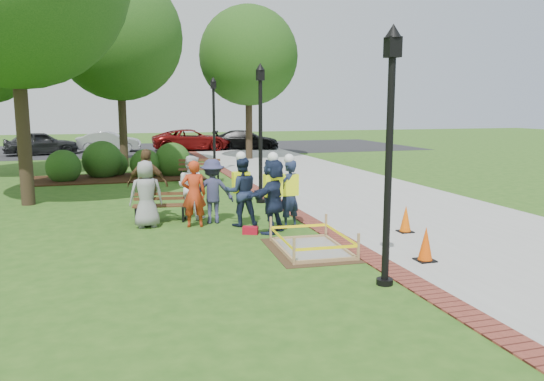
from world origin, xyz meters
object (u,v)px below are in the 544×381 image
object	(u,v)px
bench_near	(160,212)
lamp_near	(390,138)
hivis_worker_c	(241,189)
cone_front	(426,245)
wet_concrete_pad	(312,239)
hivis_worker_b	(289,192)
hivis_worker_a	(273,193)

from	to	relation	value
bench_near	lamp_near	world-z (taller)	lamp_near
lamp_near	hivis_worker_c	size ratio (longest dim) A/B	2.27
lamp_near	cone_front	bearing A→B (deg)	34.84
wet_concrete_pad	lamp_near	world-z (taller)	lamp_near
lamp_near	hivis_worker_b	world-z (taller)	lamp_near
lamp_near	hivis_worker_a	distance (m)	4.45
cone_front	wet_concrete_pad	bearing A→B (deg)	142.16
hivis_worker_b	hivis_worker_c	xyz separation A→B (m)	(-1.06, 0.59, 0.02)
cone_front	lamp_near	bearing A→B (deg)	-145.16
hivis_worker_c	wet_concrete_pad	bearing A→B (deg)	-71.67
wet_concrete_pad	hivis_worker_a	xyz separation A→B (m)	(-0.33, 1.73, 0.72)
wet_concrete_pad	cone_front	distance (m)	2.30
wet_concrete_pad	hivis_worker_b	world-z (taller)	hivis_worker_b
cone_front	bench_near	bearing A→B (deg)	131.83
lamp_near	hivis_worker_c	xyz separation A→B (m)	(-1.31, 5.04, -1.55)
wet_concrete_pad	hivis_worker_c	world-z (taller)	hivis_worker_c
cone_front	hivis_worker_a	xyz separation A→B (m)	(-2.14, 3.14, 0.62)
bench_near	cone_front	world-z (taller)	bench_near
hivis_worker_b	hivis_worker_c	bearing A→B (deg)	150.75
cone_front	hivis_worker_c	distance (m)	4.92
cone_front	lamp_near	size ratio (longest dim) A/B	0.16
bench_near	hivis_worker_b	world-z (taller)	hivis_worker_b
wet_concrete_pad	bench_near	xyz separation A→B (m)	(-2.81, 3.75, 0.00)
bench_near	lamp_near	xyz separation A→B (m)	(3.23, -6.13, 2.24)
bench_near	hivis_worker_b	distance (m)	3.50
hivis_worker_a	hivis_worker_c	bearing A→B (deg)	120.71
lamp_near	hivis_worker_b	bearing A→B (deg)	93.15
bench_near	hivis_worker_c	xyz separation A→B (m)	(1.93, -1.09, 0.69)
lamp_near	hivis_worker_a	xyz separation A→B (m)	(-0.76, 4.11, -1.53)
wet_concrete_pad	cone_front	size ratio (longest dim) A/B	3.42
hivis_worker_c	bench_near	bearing A→B (deg)	150.42
bench_near	hivis_worker_a	bearing A→B (deg)	-39.22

